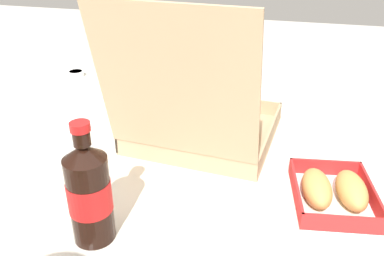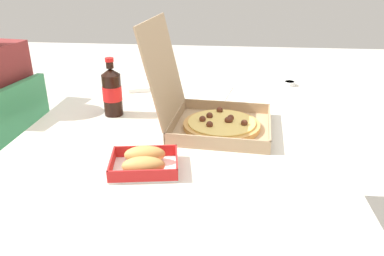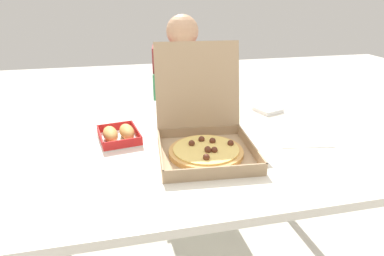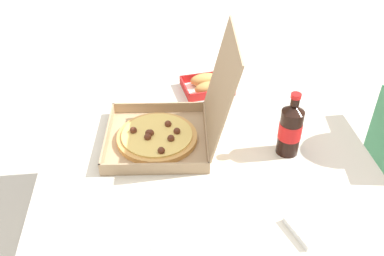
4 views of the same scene
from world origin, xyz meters
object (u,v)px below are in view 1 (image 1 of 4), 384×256
object	(u,v)px
cola_bottle	(89,192)
paper_menu	(55,124)
dipping_sauce_cup	(76,73)
bread_side_box	(334,191)
pizza_box_open	(200,123)

from	to	relation	value
cola_bottle	paper_menu	xyz separation A→B (m)	(0.31, -0.37, -0.09)
cola_bottle	dipping_sauce_cup	distance (m)	0.87
paper_menu	dipping_sauce_cup	xyz separation A→B (m)	(0.14, -0.36, 0.01)
dipping_sauce_cup	bread_side_box	bearing A→B (deg)	148.69
pizza_box_open	paper_menu	world-z (taller)	pizza_box_open
pizza_box_open	cola_bottle	distance (m)	0.39
bread_side_box	dipping_sauce_cup	size ratio (longest dim) A/B	3.77
bread_side_box	paper_menu	size ratio (longest dim) A/B	1.01
cola_bottle	dipping_sauce_cup	size ratio (longest dim) A/B	4.00
pizza_box_open	paper_menu	bearing A→B (deg)	1.21
pizza_box_open	bread_side_box	bearing A→B (deg)	151.32
cola_bottle	paper_menu	world-z (taller)	cola_bottle
bread_side_box	dipping_sauce_cup	world-z (taller)	bread_side_box
paper_menu	dipping_sauce_cup	distance (m)	0.39
cola_bottle	bread_side_box	bearing A→B (deg)	-152.63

